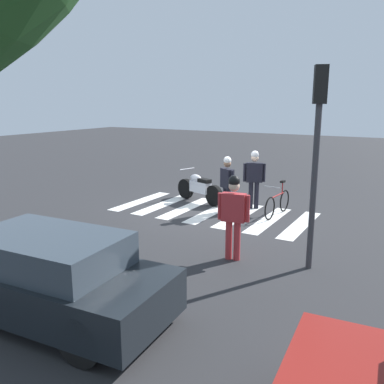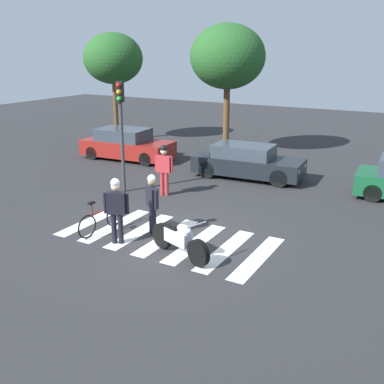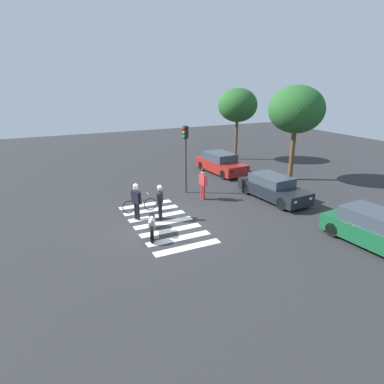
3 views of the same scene
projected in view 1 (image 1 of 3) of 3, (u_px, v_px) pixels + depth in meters
ground_plane at (212, 212)px, 12.48m from camera, size 60.00×60.00×0.00m
police_motorcycle at (200, 188)px, 13.58m from camera, size 2.03×0.92×1.06m
leaning_bicycle at (278, 203)px, 12.00m from camera, size 0.46×1.77×1.00m
officer_on_foot at (227, 181)px, 12.00m from camera, size 0.56×0.43×1.73m
officer_by_motorcycle at (254, 175)px, 12.64m from camera, size 0.63×0.39×1.82m
pedestrian_bystander at (233, 211)px, 8.52m from camera, size 0.67×0.28×1.82m
crosswalk_stripes at (212, 212)px, 12.48m from camera, size 5.85×2.88×0.01m
car_black_suv at (41, 275)px, 6.39m from camera, size 4.46×1.98×1.34m
traffic_light_pole at (317, 135)px, 7.74m from camera, size 0.31×0.36×3.95m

